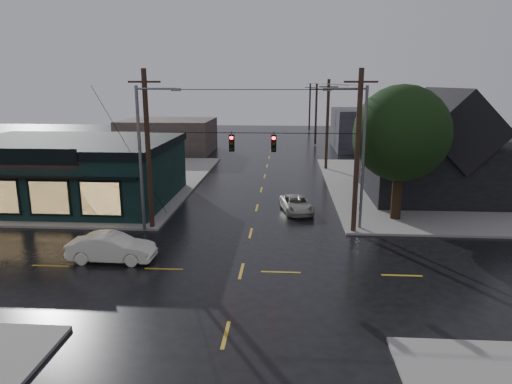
# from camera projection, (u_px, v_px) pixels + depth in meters

# --- Properties ---
(ground_plane) EXTENTS (160.00, 160.00, 0.00)m
(ground_plane) POSITION_uv_depth(u_px,v_px,m) (241.00, 271.00, 23.11)
(ground_plane) COLOR black
(sidewalk_nw) EXTENTS (28.00, 28.00, 0.15)m
(sidewalk_nw) POSITION_uv_depth(u_px,v_px,m) (55.00, 181.00, 43.81)
(sidewalk_nw) COLOR gray
(sidewalk_nw) RESTS_ON ground
(sidewalk_ne) EXTENTS (28.00, 28.00, 0.15)m
(sidewalk_ne) POSITION_uv_depth(u_px,v_px,m) (483.00, 187.00, 41.18)
(sidewalk_ne) COLOR gray
(sidewalk_ne) RESTS_ON ground
(pizza_shop) EXTENTS (16.30, 12.34, 4.90)m
(pizza_shop) POSITION_uv_depth(u_px,v_px,m) (69.00, 170.00, 36.05)
(pizza_shop) COLOR black
(pizza_shop) RESTS_ON ground
(ne_building) EXTENTS (12.60, 11.60, 8.75)m
(ne_building) POSITION_uv_depth(u_px,v_px,m) (442.00, 143.00, 37.57)
(ne_building) COLOR black
(ne_building) RESTS_ON ground
(corner_tree) EXTENTS (6.41, 6.41, 9.09)m
(corner_tree) POSITION_uv_depth(u_px,v_px,m) (401.00, 134.00, 30.25)
(corner_tree) COLOR black
(corner_tree) RESTS_ON ground
(utility_pole_nw) EXTENTS (2.00, 0.32, 10.15)m
(utility_pole_nw) POSITION_uv_depth(u_px,v_px,m) (152.00, 228.00, 29.84)
(utility_pole_nw) COLOR black
(utility_pole_nw) RESTS_ON ground
(utility_pole_ne) EXTENTS (2.00, 0.32, 10.15)m
(utility_pole_ne) POSITION_uv_depth(u_px,v_px,m) (353.00, 233.00, 28.99)
(utility_pole_ne) COLOR black
(utility_pole_ne) RESTS_ON ground
(utility_pole_far_a) EXTENTS (2.00, 0.32, 9.65)m
(utility_pole_far_a) POSITION_uv_depth(u_px,v_px,m) (326.00, 170.00, 49.84)
(utility_pole_far_a) COLOR black
(utility_pole_far_a) RESTS_ON ground
(utility_pole_far_b) EXTENTS (2.00, 0.32, 9.15)m
(utility_pole_far_b) POSITION_uv_depth(u_px,v_px,m) (315.00, 145.00, 69.24)
(utility_pole_far_b) COLOR black
(utility_pole_far_b) RESTS_ON ground
(utility_pole_far_c) EXTENTS (2.00, 0.32, 9.15)m
(utility_pole_far_c) POSITION_uv_depth(u_px,v_px,m) (309.00, 131.00, 88.64)
(utility_pole_far_c) COLOR black
(utility_pole_far_c) RESTS_ON ground
(span_signal_assembly) EXTENTS (13.00, 0.48, 1.23)m
(span_signal_assembly) POSITION_uv_depth(u_px,v_px,m) (253.00, 143.00, 28.07)
(span_signal_assembly) COLOR black
(span_signal_assembly) RESTS_ON ground
(streetlight_nw) EXTENTS (5.40, 0.30, 9.15)m
(streetlight_nw) POSITION_uv_depth(u_px,v_px,m) (145.00, 232.00, 29.18)
(streetlight_nw) COLOR slate
(streetlight_nw) RESTS_ON ground
(streetlight_ne) EXTENTS (5.40, 0.30, 9.15)m
(streetlight_ne) POSITION_uv_depth(u_px,v_px,m) (359.00, 230.00, 29.64)
(streetlight_ne) COLOR slate
(streetlight_ne) RESTS_ON ground
(bg_building_west) EXTENTS (12.00, 10.00, 4.40)m
(bg_building_west) POSITION_uv_depth(u_px,v_px,m) (168.00, 136.00, 62.31)
(bg_building_west) COLOR #3F332E
(bg_building_west) RESTS_ON ground
(bg_building_east) EXTENTS (14.00, 12.00, 5.60)m
(bg_building_east) POSITION_uv_depth(u_px,v_px,m) (384.00, 129.00, 65.05)
(bg_building_east) COLOR #222327
(bg_building_east) RESTS_ON ground
(sedan_cream) EXTENTS (4.57, 1.65, 1.50)m
(sedan_cream) POSITION_uv_depth(u_px,v_px,m) (112.00, 248.00, 24.27)
(sedan_cream) COLOR white
(sedan_cream) RESTS_ON ground
(suv_silver) EXTENTS (2.77, 4.54, 1.18)m
(suv_silver) POSITION_uv_depth(u_px,v_px,m) (296.00, 204.00, 33.51)
(suv_silver) COLOR #A4A497
(suv_silver) RESTS_ON ground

